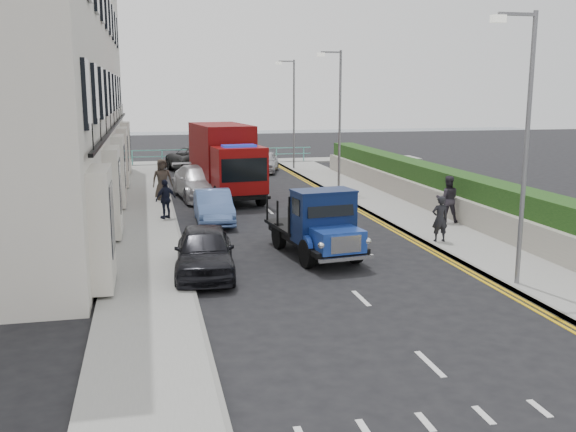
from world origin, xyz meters
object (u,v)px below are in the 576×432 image
(pedestrian_east_near, at_px, (440,219))
(red_lorry, at_px, (225,159))
(bedford_lorry, at_px, (321,228))
(lamp_near, at_px, (523,135))
(lamp_far, at_px, (292,108))
(lamp_mid, at_px, (338,113))
(parked_car_front, at_px, (204,251))

(pedestrian_east_near, bearing_deg, red_lorry, -61.73)
(red_lorry, bearing_deg, bedford_lorry, -89.76)
(lamp_near, xyz_separation_m, lamp_far, (0.00, 26.00, 0.00))
(lamp_near, distance_m, bedford_lorry, 6.42)
(lamp_mid, relative_size, lamp_far, 1.00)
(lamp_mid, xyz_separation_m, bedford_lorry, (-4.14, -12.12, -3.01))
(red_lorry, bearing_deg, lamp_mid, -6.65)
(bedford_lorry, xyz_separation_m, pedestrian_east_near, (4.36, 0.96, -0.09))
(pedestrian_east_near, bearing_deg, lamp_near, 88.21)
(red_lorry, xyz_separation_m, parked_car_front, (-2.20, -13.01, -1.17))
(lamp_mid, xyz_separation_m, parked_car_front, (-7.78, -13.00, -3.31))
(lamp_far, relative_size, bedford_lorry, 1.49)
(lamp_far, xyz_separation_m, parked_car_front, (-7.78, -23.00, -3.31))
(bedford_lorry, distance_m, pedestrian_east_near, 4.47)
(lamp_mid, distance_m, red_lorry, 5.97)
(lamp_mid, relative_size, red_lorry, 1.02)
(red_lorry, bearing_deg, parked_car_front, -106.12)
(bedford_lorry, relative_size, red_lorry, 0.68)
(lamp_near, relative_size, lamp_mid, 1.00)
(lamp_near, relative_size, red_lorry, 1.02)
(lamp_near, height_order, parked_car_front, lamp_near)
(lamp_far, xyz_separation_m, pedestrian_east_near, (0.22, -21.16, -3.11))
(lamp_mid, distance_m, lamp_far, 10.00)
(bedford_lorry, relative_size, pedestrian_east_near, 3.05)
(lamp_far, height_order, red_lorry, lamp_far)
(red_lorry, bearing_deg, lamp_far, 54.31)
(lamp_near, height_order, lamp_far, same)
(lamp_far, xyz_separation_m, bedford_lorry, (-4.14, -22.12, -3.01))
(bedford_lorry, distance_m, parked_car_front, 3.76)
(lamp_far, xyz_separation_m, red_lorry, (-5.58, -9.99, -2.14))
(lamp_far, bearing_deg, red_lorry, -119.17)
(red_lorry, height_order, parked_car_front, red_lorry)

